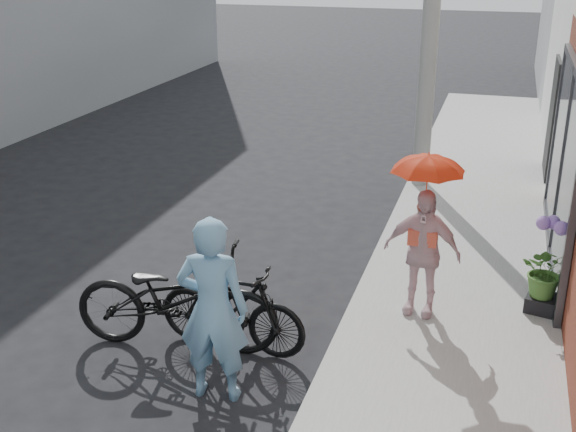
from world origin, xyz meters
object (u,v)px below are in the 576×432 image
at_px(bike_right, 232,308).
at_px(kimono_woman, 422,252).
at_px(planter, 542,303).
at_px(officer, 213,310).
at_px(bike_left, 176,299).

height_order(bike_right, kimono_woman, kimono_woman).
relative_size(kimono_woman, planter, 4.26).
relative_size(officer, bike_left, 0.84).
bearing_deg(kimono_woman, bike_right, -139.78).
relative_size(bike_right, planter, 4.78).
distance_m(bike_left, bike_right, 0.58).
distance_m(officer, planter, 3.90).
height_order(bike_left, planter, bike_left).
relative_size(bike_left, kimono_woman, 1.49).
xyz_separation_m(officer, planter, (2.99, 2.41, -0.70)).
height_order(bike_left, kimono_woman, kimono_woman).
bearing_deg(planter, bike_left, -154.98).
xyz_separation_m(bike_left, kimono_woman, (2.35, 1.30, 0.28)).
relative_size(officer, kimono_woman, 1.25).
xyz_separation_m(bike_right, planter, (3.13, 1.60, -0.28)).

